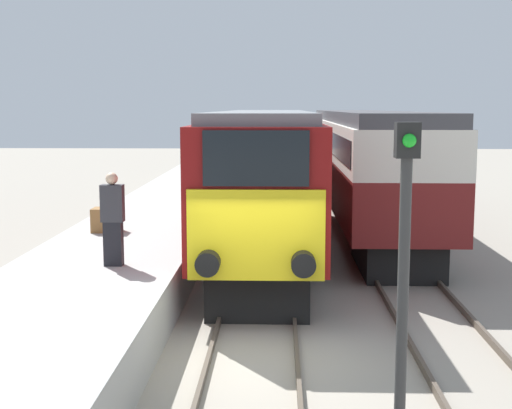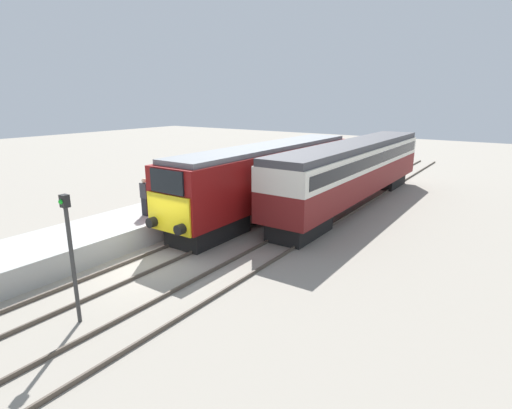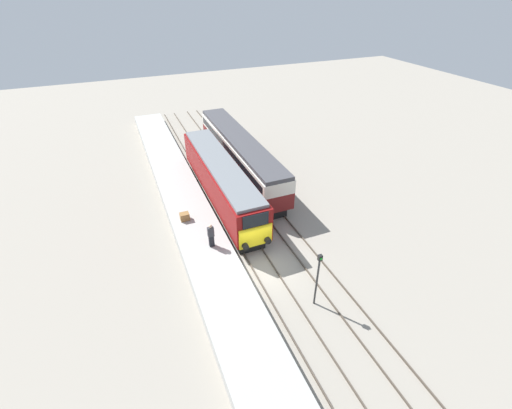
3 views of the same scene
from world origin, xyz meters
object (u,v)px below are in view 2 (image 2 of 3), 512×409
person_on_platform (145,197)px  luggage_crate (186,192)px  locomotive (269,175)px  passenger_carriage (355,167)px  signal_post (71,249)px

person_on_platform → luggage_crate: bearing=105.6°
locomotive → luggage_crate: locomotive is taller
person_on_platform → passenger_carriage: bearing=60.6°
signal_post → luggage_crate: size_ratio=5.66×
locomotive → signal_post: locomotive is taller
person_on_platform → luggage_crate: (-1.07, 3.84, -0.63)m
locomotive → luggage_crate: bearing=-144.2°
locomotive → person_on_platform: (-2.87, -6.68, -0.34)m
passenger_carriage → signal_post: size_ratio=4.62×
locomotive → person_on_platform: locomotive is taller
passenger_carriage → locomotive: bearing=-127.4°
locomotive → person_on_platform: 7.28m
person_on_platform → luggage_crate: person_on_platform is taller
signal_post → luggage_crate: 11.89m
passenger_carriage → person_on_platform: passenger_carriage is taller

